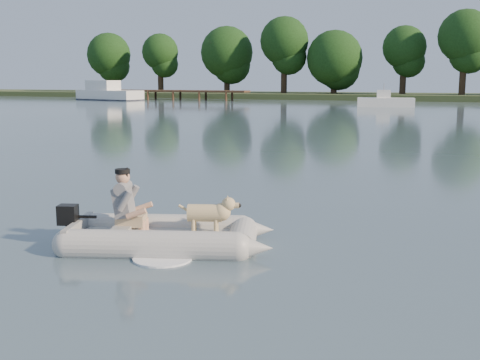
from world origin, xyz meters
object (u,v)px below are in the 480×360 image
at_px(dinghy, 166,212).
at_px(man, 125,200).
at_px(dog, 205,216).
at_px(motorboat, 386,96).
at_px(cabin_cruiser, 109,90).
at_px(dock, 168,95).

xyz_separation_m(dinghy, man, (-0.59, -0.12, 0.17)).
distance_m(dog, motorboat, 43.28).
distance_m(man, cabin_cruiser, 57.28).
distance_m(dinghy, man, 0.62).
xyz_separation_m(dock, dog, (25.99, -51.07, -0.07)).
bearing_deg(man, dock, 99.87).
relative_size(dock, man, 19.44).
bearing_deg(dock, dinghy, -63.58).
height_order(dinghy, motorboat, motorboat).
distance_m(dock, cabin_cruiser, 6.23).
xyz_separation_m(dog, cabin_cruiser, (-31.51, 48.24, 0.59)).
xyz_separation_m(dog, motorboat, (-2.23, 43.22, 0.46)).
bearing_deg(dock, dog, -63.03).
bearing_deg(man, dog, -0.00).
height_order(man, dog, man).
xyz_separation_m(cabin_cruiser, motorboat, (29.28, -5.01, -0.13)).
bearing_deg(man, cabin_cruiser, 106.08).
distance_m(dock, dog, 57.30).
height_order(man, cabin_cruiser, cabin_cruiser).
relative_size(dock, motorboat, 3.81).
relative_size(man, motorboat, 0.20).
relative_size(man, cabin_cruiser, 0.12).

